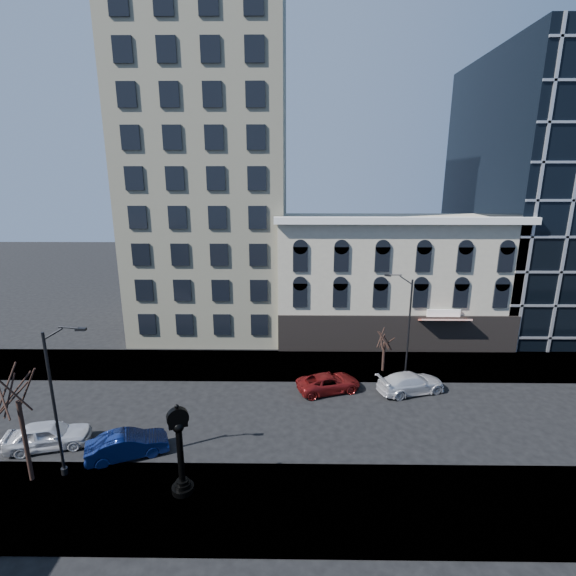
{
  "coord_description": "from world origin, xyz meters",
  "views": [
    {
      "loc": [
        2.36,
        -25.18,
        15.68
      ],
      "look_at": [
        2.0,
        4.0,
        8.0
      ],
      "focal_mm": 26.0,
      "sensor_mm": 36.0,
      "label": 1
    }
  ],
  "objects_px": {
    "street_clock": "(180,453)",
    "street_lamp_near": "(60,363)",
    "car_near_b": "(128,445)",
    "car_near_a": "(48,435)"
  },
  "relations": [
    {
      "from": "street_clock",
      "to": "street_lamp_near",
      "type": "relative_size",
      "value": 0.57
    },
    {
      "from": "street_lamp_near",
      "to": "car_near_a",
      "type": "bearing_deg",
      "value": 137.55
    },
    {
      "from": "car_near_a",
      "to": "car_near_b",
      "type": "distance_m",
      "value": 5.14
    },
    {
      "from": "street_clock",
      "to": "street_lamp_near",
      "type": "bearing_deg",
      "value": 144.96
    },
    {
      "from": "street_lamp_near",
      "to": "car_near_b",
      "type": "height_order",
      "value": "street_lamp_near"
    },
    {
      "from": "street_lamp_near",
      "to": "car_near_b",
      "type": "relative_size",
      "value": 1.92
    },
    {
      "from": "car_near_a",
      "to": "street_lamp_near",
      "type": "bearing_deg",
      "value": -145.29
    },
    {
      "from": "street_lamp_near",
      "to": "street_clock",
      "type": "bearing_deg",
      "value": -12.91
    },
    {
      "from": "car_near_a",
      "to": "car_near_b",
      "type": "height_order",
      "value": "car_near_a"
    },
    {
      "from": "street_clock",
      "to": "car_near_b",
      "type": "distance_m",
      "value": 5.18
    }
  ]
}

